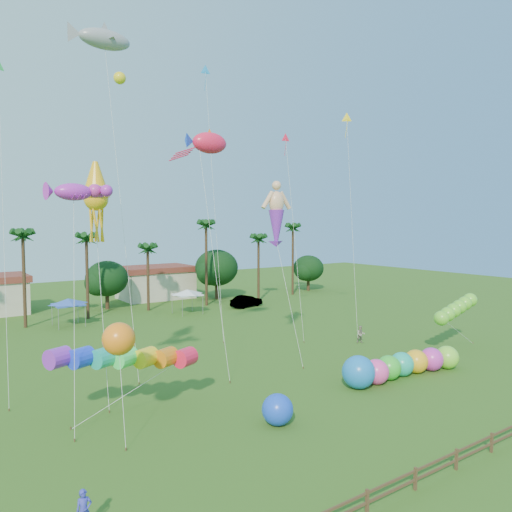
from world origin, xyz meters
TOP-DOWN VIEW (x-y plane):
  - ground at (0.00, 0.00)m, footprint 160.00×160.00m
  - tree_line at (3.57, 44.00)m, footprint 69.46×8.91m
  - buildings_row at (-3.09, 50.00)m, footprint 35.00×7.00m
  - tent_row at (-6.00, 36.33)m, footprint 31.00×4.00m
  - fence at (0.00, -6.00)m, footprint 36.12×0.12m
  - car_b at (16.76, 35.84)m, footprint 5.03×2.77m
  - spectator_a at (-15.38, -0.69)m, footprint 0.62×0.44m
  - spectator_b at (14.44, 13.26)m, footprint 1.00×0.94m
  - caterpillar_inflatable at (8.70, 4.30)m, footprint 11.18×2.88m
  - blue_ball at (-3.62, 2.79)m, footprint 1.78×1.78m
  - rainbow_tube at (-8.51, 8.62)m, footprint 9.09×3.25m
  - green_worm at (17.04, 6.48)m, footprint 9.27×3.89m
  - orange_ball_kite at (-11.57, 5.93)m, footprint 1.94×2.26m
  - merman_kite at (5.58, 14.86)m, footprint 2.30×5.58m
  - fish_kite at (-0.06, 16.35)m, footprint 4.77×7.39m
  - shark_kite at (-7.10, 20.18)m, footprint 5.56×7.55m
  - squid_kite at (-9.91, 14.33)m, footprint 2.28×5.48m
  - lobster_kite at (-12.21, 11.19)m, footprint 4.22×5.63m
  - delta_kite_red at (10.99, 20.32)m, footprint 1.50×4.30m
  - delta_kite_yellow at (15.66, 16.60)m, footprint 1.88×3.58m
  - delta_kite_blue at (4.29, 24.49)m, footprint 1.16×4.17m

SIDE VIEW (x-z plane):
  - ground at x=0.00m, z-range 0.00..0.00m
  - fence at x=0.00m, z-range 0.11..1.11m
  - car_b at x=16.76m, z-range 0.00..1.57m
  - spectator_a at x=-15.38m, z-range 0.00..1.59m
  - spectator_b at x=14.44m, z-range 0.00..1.63m
  - blue_ball at x=-3.62m, z-range 0.00..1.78m
  - caterpillar_inflatable at x=8.70m, z-range -0.18..2.09m
  - buildings_row at x=-3.09m, z-range 0.00..4.00m
  - tent_row at x=-6.00m, z-range 2.45..3.05m
  - rainbow_tube at x=-8.51m, z-range 1.21..4.80m
  - green_worm at x=17.04m, z-range 1.20..5.11m
  - tree_line at x=3.57m, z-range -1.22..9.78m
  - orange_ball_kite at x=-11.57m, z-range 2.28..8.54m
  - merman_kite at x=5.58m, z-range 4.50..18.89m
  - squid_kite at x=-9.91m, z-range 5.19..20.70m
  - lobster_kite at x=-12.21m, z-range 6.22..20.12m
  - fish_kite at x=-0.06m, z-range 8.38..27.06m
  - delta_kite_red at x=10.99m, z-range 9.03..29.24m
  - delta_kite_yellow at x=15.66m, z-range 10.02..32.16m
  - delta_kite_blue at x=4.29m, z-range 12.08..38.78m
  - shark_kite at x=-7.10m, z-range 12.25..38.68m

